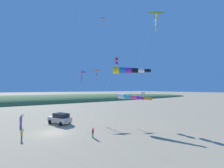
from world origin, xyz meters
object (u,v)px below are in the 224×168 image
object	(u,v)px
kite_delta_teal_far_right	(82,72)
kite_box_blue_topmost	(143,96)
kite_delta_green_low_center	(157,13)
kite_box_checkered_midright	(117,61)
person_child_green_jacket	(22,134)
kite_delta_magenta_far_left	(97,70)
parked_car	(60,118)
kite_windsock_small_distant	(127,70)
kite_windsock_striped_overhead	(130,97)
kite_delta_yellow_midlevel	(102,19)
person_adult_flyer	(21,120)
person_child_grey_jacket	(93,132)
cooler_box	(60,119)

from	to	relation	value
kite_delta_teal_far_right	kite_box_blue_topmost	world-z (taller)	kite_delta_teal_far_right
kite_delta_green_low_center	kite_box_checkered_midright	world-z (taller)	kite_delta_green_low_center
person_child_green_jacket	kite_delta_magenta_far_left	bearing A→B (deg)	-56.44
parked_car	kite_windsock_small_distant	xyz separation A→B (m)	(-14.79, -3.13, 7.13)
kite_delta_magenta_far_left	kite_box_checkered_midright	world-z (taller)	kite_box_checkered_midright
parked_car	kite_delta_magenta_far_left	distance (m)	13.81
person_child_green_jacket	kite_windsock_striped_overhead	distance (m)	15.68
kite_windsock_striped_overhead	kite_delta_magenta_far_left	xyz separation A→B (m)	(12.22, -0.22, 5.63)
kite_delta_yellow_midlevel	kite_delta_teal_far_right	world-z (taller)	kite_delta_yellow_midlevel
person_adult_flyer	kite_box_blue_topmost	size ratio (longest dim) A/B	0.21
kite_delta_green_low_center	kite_delta_teal_far_right	bearing A→B (deg)	1.51
kite_delta_teal_far_right	kite_windsock_small_distant	world-z (taller)	kite_delta_teal_far_right
kite_box_checkered_midright	kite_box_blue_topmost	distance (m)	11.95
kite_delta_yellow_midlevel	kite_delta_teal_far_right	size ratio (longest dim) A/B	1.70
person_child_grey_jacket	kite_windsock_striped_overhead	distance (m)	8.69
kite_delta_yellow_midlevel	kite_box_checkered_midright	world-z (taller)	kite_delta_yellow_midlevel
kite_delta_yellow_midlevel	cooler_box	bearing A→B (deg)	22.58
kite_delta_yellow_midlevel	kite_delta_magenta_far_left	bearing A→B (deg)	-23.13
cooler_box	kite_delta_green_low_center	xyz separation A→B (m)	(-18.88, -5.83, 14.49)
kite_box_blue_topmost	person_child_green_jacket	bearing A→B (deg)	83.70
cooler_box	person_adult_flyer	bearing A→B (deg)	101.78
kite_windsock_striped_overhead	kite_box_checkered_midright	size ratio (longest dim) A/B	0.95
person_child_grey_jacket	kite_delta_teal_far_right	xyz separation A→B (m)	(14.97, -4.38, 9.30)
kite_delta_yellow_midlevel	kite_windsock_striped_overhead	world-z (taller)	kite_delta_yellow_midlevel
person_child_green_jacket	kite_delta_teal_far_right	distance (m)	18.75
cooler_box	kite_delta_green_low_center	distance (m)	24.51
parked_car	kite_delta_teal_far_right	xyz separation A→B (m)	(5.01, -5.93, 9.01)
parked_car	person_child_green_jacket	size ratio (longest dim) A/B	3.89
kite_delta_yellow_midlevel	kite_delta_magenta_far_left	distance (m)	13.46
kite_delta_green_low_center	kite_windsock_small_distant	world-z (taller)	kite_delta_green_low_center
kite_delta_teal_far_right	kite_delta_green_low_center	xyz separation A→B (m)	(-21.02, -0.55, 4.74)
kite_delta_yellow_midlevel	kite_windsock_small_distant	distance (m)	12.31
person_adult_flyer	kite_box_checkered_midright	distance (m)	21.94
person_adult_flyer	kite_delta_magenta_far_left	size ratio (longest dim) A/B	0.18
kite_box_blue_topmost	kite_windsock_striped_overhead	bearing A→B (deg)	92.47
kite_delta_magenta_far_left	kite_box_checkered_midright	xyz separation A→B (m)	(-2.89, -3.65, 2.10)
person_child_grey_jacket	kite_box_blue_topmost	world-z (taller)	kite_box_blue_topmost
cooler_box	kite_delta_green_low_center	world-z (taller)	kite_delta_green_low_center
cooler_box	kite_windsock_small_distant	world-z (taller)	kite_windsock_small_distant
kite_delta_magenta_far_left	cooler_box	bearing A→B (deg)	97.57
person_adult_flyer	kite_box_checkered_midright	xyz separation A→B (m)	(-0.40, -18.68, 11.49)
person_child_grey_jacket	kite_box_checkered_midright	bearing A→B (deg)	-45.56
person_child_grey_jacket	kite_delta_yellow_midlevel	world-z (taller)	kite_delta_yellow_midlevel
kite_delta_green_low_center	kite_box_checkered_midright	size ratio (longest dim) A/B	1.14
kite_delta_magenta_far_left	kite_box_blue_topmost	size ratio (longest dim) A/B	1.15
cooler_box	kite_windsock_striped_overhead	bearing A→B (deg)	-143.11
cooler_box	kite_windsock_striped_overhead	world-z (taller)	kite_windsock_striped_overhead
person_child_grey_jacket	kite_delta_green_low_center	size ratio (longest dim) A/B	0.08
kite_box_blue_topmost	kite_delta_yellow_midlevel	bearing A→B (deg)	79.51
kite_box_blue_topmost	person_child_grey_jacket	bearing A→B (deg)	100.09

